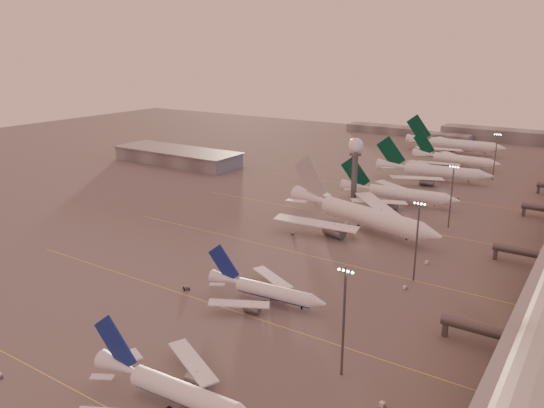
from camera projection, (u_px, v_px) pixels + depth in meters
The scene contains 25 objects.
ground at pixel (149, 305), 144.17m from camera, with size 700.00×700.00×0.00m, color #525050.
taxiway_markings at pixel (340, 262), 173.26m from camera, with size 180.00×185.25×0.02m.
hangar at pixel (177, 156), 318.23m from camera, with size 82.00×27.00×8.50m.
radar_tower at pixel (355, 157), 231.71m from camera, with size 6.40×6.40×31.10m.
mast_a at pixel (344, 317), 109.75m from camera, with size 3.60×0.56×25.00m.
mast_b at pixel (417, 237), 155.39m from camera, with size 3.60×0.56×25.00m.
mast_c at pixel (451, 193), 202.09m from camera, with size 3.60×0.56×25.00m.
mast_d at pixel (495, 154), 275.25m from camera, with size 3.60×0.56×25.00m.
distant_horizon at pixel (465, 134), 402.20m from camera, with size 165.00×37.50×9.00m.
narrowbody_near at pixel (173, 392), 102.70m from camera, with size 39.81×31.72×15.55m.
narrowbody_mid at pixel (266, 292), 145.03m from camera, with size 36.58×29.11×14.29m.
widebody_white at pixel (360, 218), 202.72m from camera, with size 69.81×55.21×25.13m.
greentail_a at pixel (398, 196), 236.12m from camera, with size 53.99×43.45×19.61m.
greentail_b at pixel (433, 174), 276.51m from camera, with size 60.04×48.23×21.85m.
greentail_c at pixel (455, 161), 308.91m from camera, with size 52.32×42.09×19.01m.
greentail_d at pixel (455, 147), 349.36m from camera, with size 65.46×52.87×23.78m.
gsv_truck_a at pixel (0, 374), 111.80m from camera, with size 5.26×2.04×2.12m.
gsv_catering_a at pixel (383, 399), 102.69m from camera, with size 5.02×2.67×3.97m.
gsv_tug_mid at pixel (186, 288), 152.93m from camera, with size 4.32×3.88×1.06m.
gsv_truck_b at pixel (406, 286), 153.02m from camera, with size 4.99×2.03×1.99m.
gsv_truck_c at pixel (294, 232), 197.50m from camera, with size 5.50×3.65×2.09m.
gsv_catering_b at pixel (428, 258), 170.59m from camera, with size 5.05×2.57×4.05m.
gsv_tug_far at pixel (346, 224), 207.94m from camera, with size 2.68×3.76×0.98m.
gsv_truck_d at pixel (314, 197), 244.14m from camera, with size 3.71×5.58×2.12m.
gsv_tug_hangar at pixel (457, 198), 243.42m from camera, with size 4.34×3.44×1.08m.
Camera 1 is at (99.61, -90.52, 67.49)m, focal length 35.00 mm.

